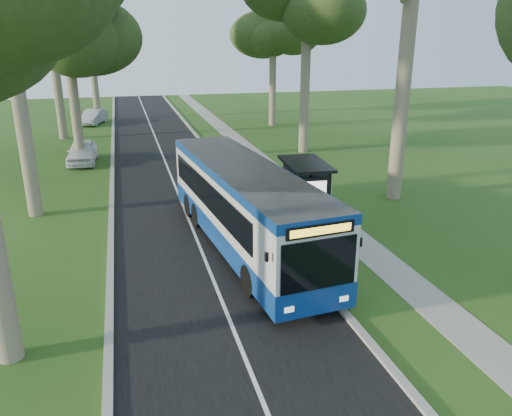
{
  "coord_description": "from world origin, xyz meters",
  "views": [
    {
      "loc": [
        -6.13,
        -16.59,
        8.06
      ],
      "look_at": [
        -1.22,
        1.71,
        1.6
      ],
      "focal_mm": 35.0,
      "sensor_mm": 36.0,
      "label": 1
    }
  ],
  "objects_px": {
    "car_silver": "(93,117)",
    "car_white": "(82,152)",
    "bus_shelter": "(312,183)",
    "bus": "(244,206)",
    "bus_stop_sign": "(353,268)",
    "litter_bin": "(305,216)"
  },
  "relations": [
    {
      "from": "car_silver",
      "to": "car_white",
      "type": "bearing_deg",
      "value": -72.91
    },
    {
      "from": "bus_shelter",
      "to": "bus",
      "type": "bearing_deg",
      "value": -150.84
    },
    {
      "from": "bus_shelter",
      "to": "car_white",
      "type": "bearing_deg",
      "value": 129.05
    },
    {
      "from": "bus_stop_sign",
      "to": "litter_bin",
      "type": "xyz_separation_m",
      "value": [
        1.15,
        7.24,
        -0.94
      ]
    },
    {
      "from": "car_silver",
      "to": "bus_shelter",
      "type": "bearing_deg",
      "value": -54.29
    },
    {
      "from": "bus_shelter",
      "to": "litter_bin",
      "type": "height_order",
      "value": "bus_shelter"
    },
    {
      "from": "litter_bin",
      "to": "car_white",
      "type": "distance_m",
      "value": 18.49
    },
    {
      "from": "bus_stop_sign",
      "to": "car_silver",
      "type": "distance_m",
      "value": 40.27
    },
    {
      "from": "bus",
      "to": "litter_bin",
      "type": "xyz_separation_m",
      "value": [
        3.17,
        1.57,
        -1.27
      ]
    },
    {
      "from": "bus_stop_sign",
      "to": "bus_shelter",
      "type": "relative_size",
      "value": 0.65
    },
    {
      "from": "bus_stop_sign",
      "to": "car_white",
      "type": "height_order",
      "value": "bus_stop_sign"
    },
    {
      "from": "bus_shelter",
      "to": "litter_bin",
      "type": "distance_m",
      "value": 1.57
    },
    {
      "from": "car_white",
      "to": "litter_bin",
      "type": "bearing_deg",
      "value": -53.22
    },
    {
      "from": "bus_stop_sign",
      "to": "bus_shelter",
      "type": "distance_m",
      "value": 7.46
    },
    {
      "from": "bus_stop_sign",
      "to": "bus_shelter",
      "type": "xyz_separation_m",
      "value": [
        1.45,
        7.29,
        0.6
      ]
    },
    {
      "from": "car_white",
      "to": "bus_shelter",
      "type": "bearing_deg",
      "value": -52.35
    },
    {
      "from": "bus",
      "to": "car_white",
      "type": "distance_m",
      "value": 18.37
    },
    {
      "from": "bus",
      "to": "litter_bin",
      "type": "bearing_deg",
      "value": 20.51
    },
    {
      "from": "car_white",
      "to": "bus",
      "type": "bearing_deg",
      "value": -64.25
    },
    {
      "from": "car_white",
      "to": "car_silver",
      "type": "height_order",
      "value": "car_white"
    },
    {
      "from": "bus_shelter",
      "to": "car_silver",
      "type": "relative_size",
      "value": 0.79
    },
    {
      "from": "bus_shelter",
      "to": "car_silver",
      "type": "height_order",
      "value": "bus_shelter"
    }
  ]
}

